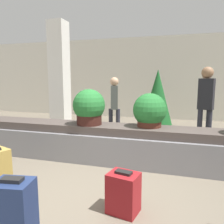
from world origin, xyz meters
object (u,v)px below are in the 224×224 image
at_px(potted_plant_1, 89,107).
at_px(pillar, 60,78).
at_px(suitcase_1, 123,193).
at_px(decorated_tree, 157,97).
at_px(traveler_2, 206,97).
at_px(traveler_0, 206,99).
at_px(traveler_1, 114,102).
at_px(potted_plant_0, 150,111).

bearing_deg(potted_plant_1, pillar, 130.70).
distance_m(suitcase_1, decorated_tree, 4.45).
distance_m(suitcase_1, traveler_2, 4.35).
bearing_deg(suitcase_1, traveler_0, 80.01).
distance_m(suitcase_1, potted_plant_1, 1.98).
bearing_deg(traveler_2, pillar, 173.54).
bearing_deg(traveler_2, traveler_1, -173.98).
xyz_separation_m(pillar, suitcase_1, (2.77, -3.54, -1.36)).
relative_size(pillar, decorated_tree, 1.74).
relative_size(suitcase_1, traveler_0, 0.28).
bearing_deg(pillar, traveler_1, -10.05).
relative_size(traveler_1, decorated_tree, 0.87).
bearing_deg(pillar, decorated_tree, 16.83).
xyz_separation_m(potted_plant_1, traveler_2, (2.35, 2.55, 0.06)).
bearing_deg(traveler_0, traveler_2, -74.69).
bearing_deg(traveler_2, suitcase_1, -121.84).
distance_m(suitcase_1, potted_plant_0, 1.78).
distance_m(potted_plant_1, traveler_2, 3.47).
bearing_deg(potted_plant_0, traveler_2, 63.26).
bearing_deg(traveler_0, potted_plant_0, 72.23).
relative_size(potted_plant_0, traveler_2, 0.34).
bearing_deg(pillar, potted_plant_1, -49.30).
xyz_separation_m(pillar, potted_plant_1, (1.75, -2.03, -0.59)).
height_order(suitcase_1, potted_plant_0, potted_plant_0).
relative_size(traveler_1, traveler_2, 0.90).
bearing_deg(traveler_1, potted_plant_0, -159.87).
xyz_separation_m(suitcase_1, potted_plant_0, (0.10, 1.63, 0.73)).
distance_m(suitcase_1, traveler_1, 3.45).
bearing_deg(traveler_2, decorated_tree, 152.43).
xyz_separation_m(pillar, traveler_0, (3.96, -0.60, -0.50)).
bearing_deg(traveler_0, suitcase_1, 89.91).
xyz_separation_m(potted_plant_0, decorated_tree, (-0.08, 2.76, 0.04)).
height_order(potted_plant_0, traveler_2, traveler_2).
height_order(traveler_0, traveler_1, traveler_0).
bearing_deg(potted_plant_1, potted_plant_0, 6.04).
relative_size(suitcase_1, potted_plant_0, 0.82).
height_order(pillar, traveler_0, pillar).
relative_size(pillar, traveler_0, 1.76).
distance_m(potted_plant_0, traveler_2, 2.73).
height_order(pillar, decorated_tree, pillar).
xyz_separation_m(potted_plant_1, decorated_tree, (1.05, 2.88, -0.00)).
bearing_deg(suitcase_1, pillar, 140.19).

